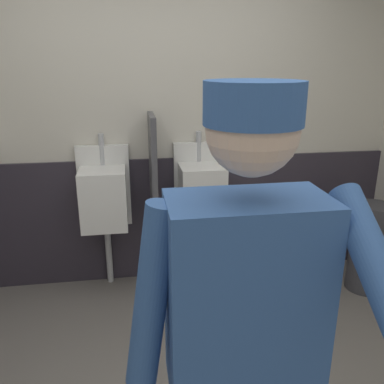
{
  "coord_description": "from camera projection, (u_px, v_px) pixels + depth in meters",
  "views": [
    {
      "loc": [
        -0.19,
        -1.51,
        1.77
      ],
      "look_at": [
        0.06,
        0.04,
        1.25
      ],
      "focal_mm": 37.67,
      "sensor_mm": 36.0,
      "label": 1
    }
  ],
  "objects": [
    {
      "name": "urinal_middle",
      "position": [
        201.0,
        192.0,
        3.17
      ],
      "size": [
        0.4,
        0.34,
        1.24
      ],
      "color": "white",
      "rests_on": "ground_plane"
    },
    {
      "name": "trash_bin",
      "position": [
        369.0,
        247.0,
        3.18
      ],
      "size": [
        0.29,
        0.29,
        0.72
      ],
      "primitive_type": "cylinder",
      "color": "#38383D",
      "rests_on": "ground_plane"
    },
    {
      "name": "wall_back",
      "position": [
        152.0,
        109.0,
        3.13
      ],
      "size": [
        4.48,
        0.12,
        2.8
      ],
      "primitive_type": "cube",
      "color": "beige",
      "rests_on": "ground_plane"
    },
    {
      "name": "wainscot_band_back",
      "position": [
        156.0,
        219.0,
        3.33
      ],
      "size": [
        3.88,
        0.03,
        1.03
      ],
      "primitive_type": "cube",
      "color": "#2D2833",
      "rests_on": "ground_plane"
    },
    {
      "name": "urinal_left",
      "position": [
        104.0,
        197.0,
        3.06
      ],
      "size": [
        0.4,
        0.34,
        1.24
      ],
      "color": "white",
      "rests_on": "ground_plane"
    },
    {
      "name": "privacy_divider_panel",
      "position": [
        153.0,
        175.0,
        2.99
      ],
      "size": [
        0.04,
        0.4,
        0.9
      ],
      "primitive_type": "cube",
      "color": "#4C4C51"
    },
    {
      "name": "person",
      "position": [
        244.0,
        330.0,
        1.16
      ],
      "size": [
        0.66,
        0.6,
        1.72
      ],
      "color": "#2D3342",
      "rests_on": "ground_plane"
    }
  ]
}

